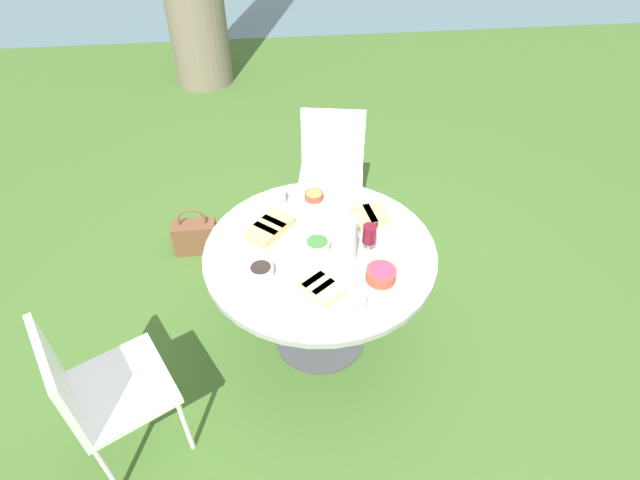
# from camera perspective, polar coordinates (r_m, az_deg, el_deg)

# --- Properties ---
(ground_plane) EXTENTS (40.00, 40.00, 0.00)m
(ground_plane) POSITION_cam_1_polar(r_m,az_deg,el_deg) (3.08, 0.00, -10.99)
(ground_plane) COLOR #446B2B
(dining_table) EXTENTS (1.19, 1.19, 0.73)m
(dining_table) POSITION_cam_1_polar(r_m,az_deg,el_deg) (2.63, 0.00, -2.96)
(dining_table) COLOR #4C4C51
(dining_table) RESTS_ON ground_plane
(chair_near_left) EXTENTS (0.51, 0.49, 0.89)m
(chair_near_left) POSITION_cam_1_polar(r_m,az_deg,el_deg) (3.52, 1.33, 8.54)
(chair_near_left) COLOR white
(chair_near_left) RESTS_ON ground_plane
(chair_near_right) EXTENTS (0.58, 0.59, 0.89)m
(chair_near_right) POSITION_cam_1_polar(r_m,az_deg,el_deg) (2.46, -24.06, -15.23)
(chair_near_right) COLOR white
(chair_near_right) RESTS_ON ground_plane
(water_pitcher) EXTENTS (0.10, 0.09, 0.24)m
(water_pitcher) POSITION_cam_1_polar(r_m,az_deg,el_deg) (2.42, 3.18, 0.12)
(water_pitcher) COLOR silver
(water_pitcher) RESTS_ON dining_table
(wine_glass) EXTENTS (0.07, 0.07, 0.19)m
(wine_glass) POSITION_cam_1_polar(r_m,az_deg,el_deg) (2.42, 5.66, 0.56)
(wine_glass) COLOR silver
(wine_glass) RESTS_ON dining_table
(platter_bread_main) EXTENTS (0.37, 0.38, 0.07)m
(platter_bread_main) POSITION_cam_1_polar(r_m,az_deg,el_deg) (2.62, -5.70, 1.15)
(platter_bread_main) COLOR white
(platter_bread_main) RESTS_ON dining_table
(platter_charcuterie) EXTENTS (0.35, 0.29, 0.06)m
(platter_charcuterie) POSITION_cam_1_polar(r_m,az_deg,el_deg) (2.70, 5.35, 2.43)
(platter_charcuterie) COLOR white
(platter_charcuterie) RESTS_ON dining_table
(platter_sandwich_side) EXTENTS (0.32, 0.34, 0.07)m
(platter_sandwich_side) POSITION_cam_1_polar(r_m,az_deg,el_deg) (2.31, -0.21, -5.51)
(platter_sandwich_side) COLOR white
(platter_sandwich_side) RESTS_ON dining_table
(bowl_fries) EXTENTS (0.10, 0.10, 0.04)m
(bowl_fries) POSITION_cam_1_polar(r_m,az_deg,el_deg) (2.86, -0.69, 5.09)
(bowl_fries) COLOR #B74733
(bowl_fries) RESTS_ON dining_table
(bowl_salad) EXTENTS (0.13, 0.13, 0.05)m
(bowl_salad) POSITION_cam_1_polar(r_m,az_deg,el_deg) (2.52, -0.32, -0.53)
(bowl_salad) COLOR beige
(bowl_salad) RESTS_ON dining_table
(bowl_olives) EXTENTS (0.12, 0.12, 0.06)m
(bowl_olives) POSITION_cam_1_polar(r_m,az_deg,el_deg) (2.40, -6.76, -3.54)
(bowl_olives) COLOR white
(bowl_olives) RESTS_ON dining_table
(bowl_dip_red) EXTENTS (0.14, 0.14, 0.06)m
(bowl_dip_red) POSITION_cam_1_polar(r_m,az_deg,el_deg) (2.38, 7.00, -3.87)
(bowl_dip_red) COLOR #B74733
(bowl_dip_red) RESTS_ON dining_table
(cup_water_near) EXTENTS (0.06, 0.06, 0.08)m
(cup_water_near) POSITION_cam_1_polar(r_m,az_deg,el_deg) (2.82, -4.54, 4.95)
(cup_water_near) COLOR silver
(cup_water_near) RESTS_ON dining_table
(cup_water_far) EXTENTS (0.06, 0.06, 0.10)m
(cup_water_far) POSITION_cam_1_polar(r_m,az_deg,el_deg) (2.22, 4.54, -7.29)
(cup_water_far) COLOR silver
(cup_water_far) RESTS_ON dining_table
(handbag) EXTENTS (0.30, 0.14, 0.37)m
(handbag) POSITION_cam_1_polar(r_m,az_deg,el_deg) (3.63, -14.07, 0.42)
(handbag) COLOR brown
(handbag) RESTS_ON ground_plane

